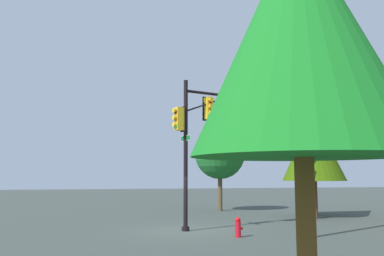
{
  "coord_description": "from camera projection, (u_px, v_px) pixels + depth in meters",
  "views": [
    {
      "loc": [
        -3.95,
        -18.72,
        2.57
      ],
      "look_at": [
        0.31,
        -0.01,
        4.84
      ],
      "focal_mm": 37.64,
      "sensor_mm": 36.0,
      "label": 1
    }
  ],
  "objects": [
    {
      "name": "fire_hydrant",
      "position": [
        238.0,
        227.0,
        16.83
      ],
      "size": [
        0.33,
        0.24,
        0.83
      ],
      "color": "red",
      "rests_on": "ground_plane"
    },
    {
      "name": "ground_plane",
      "position": [
        186.0,
        231.0,
        18.7
      ],
      "size": [
        120.0,
        120.0,
        0.0
      ],
      "primitive_type": "plane",
      "color": "#3C453F"
    },
    {
      "name": "tree_near",
      "position": [
        300.0,
        36.0,
        7.5
      ],
      "size": [
        4.11,
        4.11,
        7.46
      ],
      "color": "brown",
      "rests_on": "ground_plane"
    },
    {
      "name": "signal_pole_assembly",
      "position": [
        220.0,
        121.0,
        20.3
      ],
      "size": [
        6.28,
        2.26,
        7.16
      ],
      "color": "black",
      "rests_on": "ground_plane"
    },
    {
      "name": "utility_pole",
      "position": [
        303.0,
        143.0,
        16.94
      ],
      "size": [
        1.65,
        0.95,
        7.54
      ],
      "color": "brown",
      "rests_on": "ground_plane"
    },
    {
      "name": "tree_far",
      "position": [
        220.0,
        154.0,
        29.89
      ],
      "size": [
        3.7,
        3.7,
        6.0
      ],
      "color": "brown",
      "rests_on": "ground_plane"
    },
    {
      "name": "tree_mid",
      "position": [
        313.0,
        146.0,
        25.65
      ],
      "size": [
        3.93,
        3.93,
        6.61
      ],
      "color": "brown",
      "rests_on": "ground_plane"
    }
  ]
}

